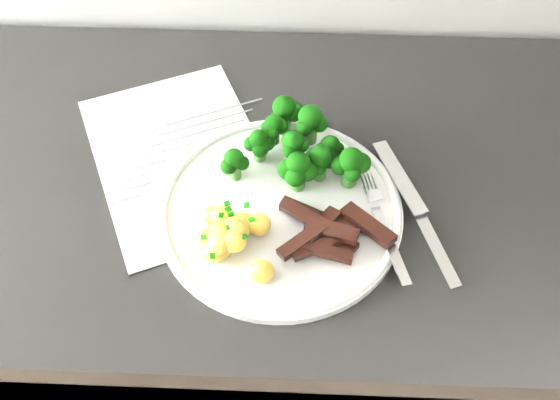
{
  "coord_description": "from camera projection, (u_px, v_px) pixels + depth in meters",
  "views": [
    {
      "loc": [
        -0.0,
        1.14,
        1.54
      ],
      "look_at": [
        -0.02,
        1.62,
        0.9
      ],
      "focal_mm": 41.3,
      "sensor_mm": 36.0,
      "label": 1
    }
  ],
  "objects": [
    {
      "name": "beef_strips",
      "position": [
        330.0,
        230.0,
        0.78
      ],
      "size": [
        0.15,
        0.1,
        0.03
      ],
      "color": "black",
      "rests_on": "plate"
    },
    {
      "name": "fork",
      "position": [
        384.0,
        227.0,
        0.79
      ],
      "size": [
        0.06,
        0.18,
        0.02
      ],
      "color": "silver",
      "rests_on": "plate"
    },
    {
      "name": "plate",
      "position": [
        280.0,
        210.0,
        0.82
      ],
      "size": [
        0.31,
        0.31,
        0.02
      ],
      "color": "white",
      "rests_on": "counter"
    },
    {
      "name": "counter",
      "position": [
        299.0,
        322.0,
        1.21
      ],
      "size": [
        2.33,
        0.58,
        0.87
      ],
      "color": "black",
      "rests_on": "ground"
    },
    {
      "name": "recipe_paper",
      "position": [
        181.0,
        157.0,
        0.88
      ],
      "size": [
        0.33,
        0.37,
        0.0
      ],
      "color": "white",
      "rests_on": "counter"
    },
    {
      "name": "potatoes",
      "position": [
        230.0,
        236.0,
        0.77
      ],
      "size": [
        0.1,
        0.11,
        0.04
      ],
      "color": "#FFDC54",
      "rests_on": "plate"
    },
    {
      "name": "knife",
      "position": [
        425.0,
        228.0,
        0.8
      ],
      "size": [
        0.1,
        0.23,
        0.03
      ],
      "color": "silver",
      "rests_on": "plate"
    },
    {
      "name": "broccoli",
      "position": [
        300.0,
        146.0,
        0.83
      ],
      "size": [
        0.19,
        0.15,
        0.07
      ],
      "color": "#356B27",
      "rests_on": "plate"
    }
  ]
}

